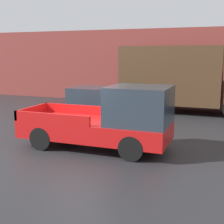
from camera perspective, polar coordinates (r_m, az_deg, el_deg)
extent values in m
plane|color=#232326|center=(10.58, -6.07, -6.86)|extent=(60.00, 60.00, 0.00)
cube|color=brown|center=(20.47, 7.78, 8.28)|extent=(28.00, 0.15, 4.76)
cube|color=red|center=(10.62, -3.19, -3.13)|extent=(5.05, 1.94, 0.60)
cube|color=#28333D|center=(9.92, 5.07, 1.21)|extent=(1.92, 1.83, 1.21)
cube|color=red|center=(11.82, -6.45, 0.53)|extent=(2.78, 0.10, 0.33)
cube|color=red|center=(10.24, -11.14, -1.16)|extent=(2.78, 0.10, 0.33)
cube|color=red|center=(11.72, -14.35, 0.18)|extent=(0.10, 1.94, 0.33)
cylinder|color=black|center=(10.97, 6.18, -4.13)|extent=(0.77, 0.26, 0.77)
cylinder|color=black|center=(9.38, 3.54, -6.63)|extent=(0.77, 0.26, 0.77)
cylinder|color=black|center=(12.10, -8.34, -2.79)|extent=(0.77, 0.26, 0.77)
cylinder|color=black|center=(10.69, -12.78, -4.73)|extent=(0.77, 0.26, 0.77)
cube|color=black|center=(14.33, -3.10, 0.45)|extent=(4.32, 1.97, 0.69)
cube|color=#28333D|center=(14.17, -2.64, 3.15)|extent=(2.37, 1.74, 0.68)
cylinder|color=black|center=(14.73, 3.08, -0.42)|extent=(0.71, 0.22, 0.71)
cylinder|color=black|center=(13.08, 0.72, -1.81)|extent=(0.71, 0.22, 0.71)
cylinder|color=black|center=(15.73, -6.25, 0.23)|extent=(0.71, 0.22, 0.71)
cylinder|color=black|center=(14.20, -9.48, -0.97)|extent=(0.71, 0.22, 0.71)
cube|color=#4C331E|center=(17.55, 10.80, 6.70)|extent=(5.32, 2.48, 3.08)
cylinder|color=black|center=(19.00, 7.99, 2.46)|extent=(1.04, 0.30, 1.04)
cylinder|color=black|center=(16.87, 6.33, 1.49)|extent=(1.04, 0.30, 1.04)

